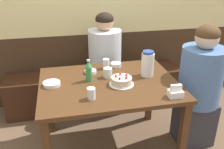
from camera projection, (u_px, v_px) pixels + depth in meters
ground_plane at (109, 148)px, 2.47m from camera, size 12.00×12.00×0.00m
back_wall at (90, 2)px, 2.88m from camera, size 4.80×0.04×2.50m
bench_seat at (96, 89)px, 3.12m from camera, size 2.12×0.38×0.45m
dining_table at (109, 92)px, 2.21m from camera, size 1.19×0.90×0.72m
birthday_cake at (122, 81)px, 2.12m from camera, size 0.21×0.21×0.09m
water_pitcher at (148, 64)px, 2.26m from camera, size 0.12×0.12×0.24m
soju_bottle at (89, 71)px, 2.16m from camera, size 0.06×0.06×0.20m
napkin_holder at (176, 92)px, 1.93m from camera, size 0.11×0.08×0.11m
bowl_soup_white at (116, 65)px, 2.49m from camera, size 0.11×0.11×0.04m
bowl_rice_small at (52, 84)px, 2.11m from camera, size 0.15×0.15×0.03m
bowl_side_dish at (91, 71)px, 2.35m from camera, size 0.11×0.11×0.03m
glass_water_tall at (91, 94)px, 1.90m from camera, size 0.07×0.07×0.09m
glass_tumbler_short at (108, 73)px, 2.25m from camera, size 0.08×0.08×0.09m
glass_shot_small at (106, 64)px, 2.44m from camera, size 0.06×0.06×0.10m
person_teal_shirt at (105, 65)px, 2.88m from camera, size 0.37×0.37×1.19m
person_pale_blue_shirt at (199, 87)px, 2.34m from camera, size 0.39×0.39×1.20m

